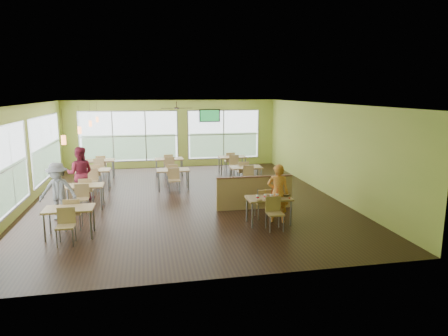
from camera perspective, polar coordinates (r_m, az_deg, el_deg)
The scene contains 20 objects.
room at distance 13.35m, azimuth -5.65°, elevation 2.22°, with size 12.00×12.04×3.20m.
window_bays at distance 16.41m, azimuth -15.96°, elevation 3.04°, with size 9.24×10.24×2.38m.
main_table at distance 11.05m, azimuth 6.41°, elevation -4.78°, with size 1.22×1.52×0.87m.
half_wall_divider at distance 12.42m, azimuth 4.39°, elevation -3.49°, with size 2.40×0.14×1.04m.
dining_tables at distance 15.15m, azimuth -10.18°, elevation -0.59°, with size 6.92×8.72×0.87m.
pendant_lights at distance 13.99m, azimuth -19.22°, elevation 5.59°, with size 0.11×7.31×0.86m.
ceiling_fan at distance 16.20m, azimuth -6.79°, elevation 8.51°, with size 1.25×1.25×0.29m.
tv_backwall at distance 19.31m, azimuth -2.07°, elevation 7.48°, with size 1.00×0.07×0.60m.
man_plaid at distance 11.19m, azimuth 7.71°, elevation -3.59°, with size 0.60×0.40×1.65m, color #CD5116.
patron_maroon at distance 14.23m, azimuth -19.86°, elevation -0.72°, with size 0.87×0.68×1.79m, color maroon.
patron_grey at distance 12.25m, azimuth -22.63°, elevation -3.08°, with size 1.07×0.61×1.65m, color slate.
cup_blue at distance 10.77m, azimuth 4.84°, elevation -4.16°, with size 0.09×0.09×0.32m.
cup_yellow at distance 10.87m, azimuth 5.91°, elevation -4.02°, with size 0.09×0.09×0.33m.
cup_red_near at distance 10.82m, azimuth 6.84°, elevation -4.09°, with size 0.10×0.10×0.36m.
cup_red_far at distance 10.98m, azimuth 7.59°, elevation -3.94°, with size 0.08×0.08×0.30m.
food_basket at distance 11.22m, azimuth 8.82°, elevation -3.79°, with size 0.25×0.25×0.06m.
ketchup_cup at distance 10.98m, azimuth 9.34°, elevation -4.25°, with size 0.06×0.06×0.02m, color #B11B00.
wrapper_left at distance 10.64m, azimuth 5.10°, elevation -4.59°, with size 0.16×0.15×0.04m, color #A0824D.
wrapper_mid at distance 11.19m, azimuth 6.39°, elevation -3.81°, with size 0.21×0.19×0.05m, color #A0824D.
wrapper_right at distance 10.84m, azimuth 7.78°, elevation -4.37°, with size 0.14×0.13×0.04m, color #A0824D.
Camera 1 is at (-1.25, -13.14, 3.61)m, focal length 32.00 mm.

